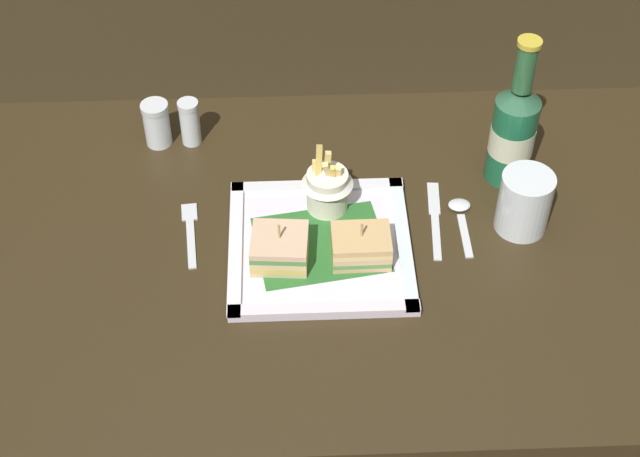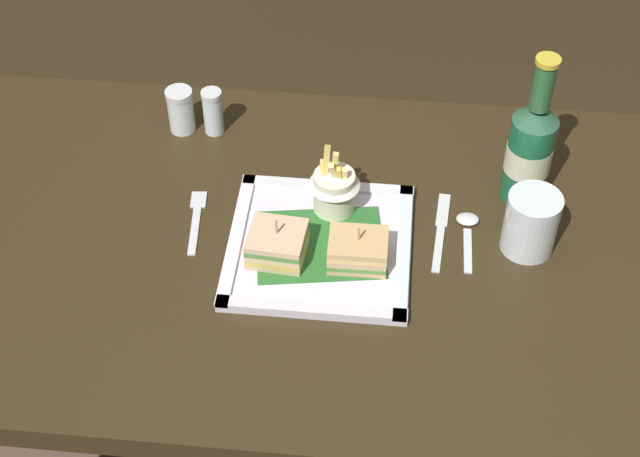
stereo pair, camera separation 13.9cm
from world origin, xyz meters
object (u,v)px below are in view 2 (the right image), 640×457
Objects in this scene: sandwich_half_right at (358,250)px; fork at (196,218)px; water_glass at (530,226)px; square_plate at (319,246)px; spoon at (468,227)px; pepper_shaker at (213,114)px; sandwich_half_left at (277,244)px; fries_cup at (334,185)px; dining_table at (321,306)px; knife at (441,228)px; beer_bottle at (530,148)px; salt_shaker at (181,113)px.

sandwich_half_right is 0.27m from fork.
water_glass is at bearing -0.85° from fork.
square_plate reaches higher than spoon.
spoon is at bearing 16.21° from square_plate.
square_plate is 0.33m from pepper_shaker.
water_glass reaches higher than fork.
spoon is (0.28, 0.09, -0.03)m from sandwich_half_left.
dining_table is at bearing -100.74° from fries_cup.
fries_cup reaches higher than dining_table.
knife is at bearing -6.44° from fries_cup.
knife is (0.38, 0.02, 0.00)m from fork.
dining_table is at bearing 147.95° from sandwich_half_right.
beer_bottle is at bearing 25.11° from dining_table.
water_glass is 0.61m from salt_shaker.
fork is at bearing 169.71° from dining_table.
dining_table is 0.22m from fries_cup.
square_plate is at bearing -161.48° from knife.
fries_cup is at bearing 173.56° from knife.
sandwich_half_left is at bearing -170.05° from water_glass.
dining_table is 0.19m from sandwich_half_left.
knife is (0.18, 0.06, -0.00)m from square_plate.
sandwich_half_right is at bearing -15.77° from fork.
sandwich_half_left reaches higher than salt_shaker.
fries_cup is at bearing 79.53° from square_plate.
sandwich_half_left is 0.52× the size of knife.
sandwich_half_left reaches higher than dining_table.
square_plate is 3.40× the size of salt_shaker.
salt_shaker is at bearing 158.29° from spoon.
water_glass is 0.56m from pepper_shaker.
spoon reaches higher than dining_table.
pepper_shaker is (-0.51, 0.22, -0.01)m from water_glass.
sandwich_half_left is 0.13m from fries_cup.
sandwich_half_left reaches higher than spoon.
fries_cup reaches higher than salt_shaker.
pepper_shaker is (-0.15, 0.28, 0.00)m from sandwich_half_left.
water_glass is at bearing -16.98° from spoon.
knife is (0.17, -0.02, -0.06)m from fries_cup.
knife is (-0.13, -0.09, -0.09)m from beer_bottle.
sandwich_half_left and pepper_shaker have the same top height.
dining_table is 0.24m from knife.
fries_cup reaches higher than sandwich_half_left.
beer_bottle reaches higher than dining_table.
fries_cup is 0.30m from water_glass.
water_glass reaches higher than spoon.
dining_table is at bearing -165.95° from spoon.
pepper_shaker reaches higher than square_plate.
knife is 1.38× the size of spoon.
salt_shaker is (-0.48, 0.19, 0.03)m from spoon.
water_glass is at bearing 5.27° from dining_table.
beer_bottle reaches higher than water_glass.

